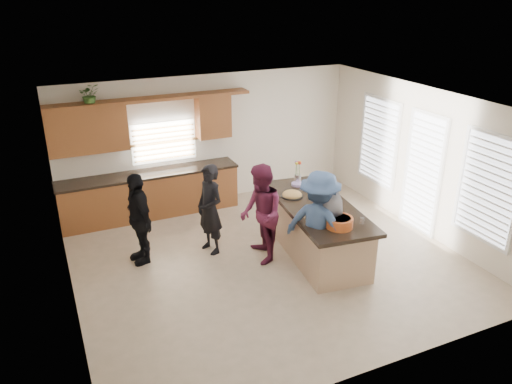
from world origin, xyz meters
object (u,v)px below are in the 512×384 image
woman_left_mid (261,214)px  woman_right_front (328,234)px  woman_left_front (139,218)px  woman_right_back (319,225)px  woman_left_back (210,209)px  island (316,230)px  salad_bowl (339,222)px

woman_left_mid → woman_right_front: 1.20m
woman_left_front → woman_right_back: size_ratio=0.89×
woman_left_front → woman_left_back: bearing=73.6°
woman_left_back → woman_left_mid: woman_left_mid is taller
woman_left_mid → woman_right_back: (0.65, -0.83, 0.04)m
woman_left_back → woman_right_front: 2.15m
island → woman_right_back: bearing=-112.1°
salad_bowl → island: bearing=81.6°
island → salad_bowl: size_ratio=6.51×
woman_left_mid → woman_right_back: bearing=48.5°
island → woman_left_front: (-2.92, 1.02, 0.37)m
woman_left_mid → woman_left_front: 2.09m
salad_bowl → woman_left_front: woman_left_front is taller
woman_left_mid → woman_left_back: bearing=-122.7°
salad_bowl → woman_right_back: (-0.22, 0.25, -0.12)m
woman_left_front → woman_right_front: (2.73, -1.72, -0.07)m
woman_left_back → woman_left_mid: (0.69, -0.65, 0.05)m
woman_left_back → woman_left_mid: size_ratio=0.94×
salad_bowl → woman_left_mid: 1.39m
woman_left_mid → woman_right_front: woman_left_mid is taller
woman_right_front → woman_left_back: bearing=38.7°
woman_right_back → woman_right_front: 0.23m
salad_bowl → woman_left_mid: bearing=129.0°
woman_left_mid → woman_left_front: size_ratio=1.07×
island → woman_left_mid: size_ratio=1.60×
island → woman_left_mid: woman_left_mid is taller
island → salad_bowl: 1.08m
woman_left_back → woman_left_front: bearing=-115.3°
island → woman_left_back: bearing=160.4°
woman_left_back → woman_left_front: 1.24m
woman_left_back → woman_left_mid: bearing=29.7°
woman_right_back → woman_right_front: size_ratio=1.22×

